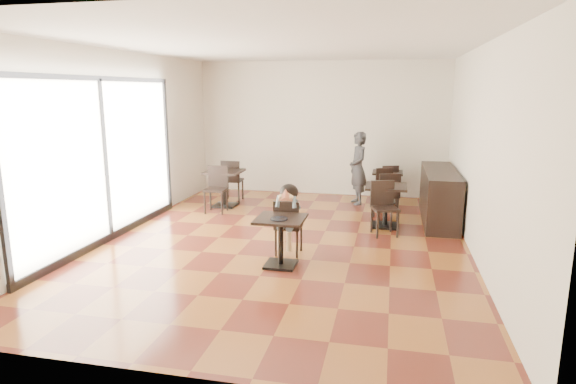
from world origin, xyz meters
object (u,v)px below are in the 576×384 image
(child, at_px, (289,220))
(chair_mid_a, at_px, (386,196))
(chair_back_b, at_px, (387,189))
(cafe_table_left, at_px, (225,189))
(cafe_table_back, at_px, (387,187))
(chair_left_b, at_px, (216,190))
(chair_left_a, at_px, (233,180))
(child_chair, at_px, (289,227))
(cafe_table_mid, at_px, (385,206))
(child_table, at_px, (281,242))
(chair_mid_b, at_px, (385,209))
(chair_back_a, at_px, (387,183))
(adult_patron, at_px, (358,168))

(child, bearing_deg, chair_mid_a, 59.25)
(chair_back_b, bearing_deg, cafe_table_left, 168.32)
(cafe_table_back, bearing_deg, chair_left_b, -153.72)
(chair_left_a, distance_m, chair_left_b, 1.10)
(cafe_table_back, bearing_deg, child_chair, -110.09)
(chair_back_b, bearing_deg, cafe_table_mid, -111.68)
(cafe_table_back, bearing_deg, child_table, -107.79)
(child_chair, relative_size, chair_mid_b, 0.92)
(child_chair, height_order, chair_back_a, child_chair)
(cafe_table_mid, distance_m, chair_back_b, 1.52)
(cafe_table_back, bearing_deg, adult_patron, -155.22)
(cafe_table_mid, height_order, chair_back_a, chair_back_a)
(chair_back_a, bearing_deg, adult_patron, 10.97)
(child_chair, distance_m, chair_mid_b, 1.96)
(chair_back_a, bearing_deg, cafe_table_mid, 68.30)
(child_table, distance_m, child_chair, 0.55)
(cafe_table_mid, bearing_deg, child, -127.57)
(chair_left_b, relative_size, chair_back_a, 1.13)
(chair_mid_b, relative_size, chair_back_a, 1.12)
(chair_mid_a, relative_size, chair_mid_b, 1.00)
(chair_back_a, bearing_deg, child_chair, 48.70)
(cafe_table_mid, relative_size, chair_left_b, 0.82)
(chair_mid_a, bearing_deg, child_chair, 40.39)
(cafe_table_left, relative_size, cafe_table_back, 1.13)
(chair_back_a, distance_m, chair_back_b, 0.67)
(child_table, bearing_deg, cafe_table_left, 121.49)
(cafe_table_back, relative_size, chair_mid_b, 0.75)
(child_table, xyz_separation_m, chair_left_b, (-2.04, 2.77, 0.11))
(cafe_table_mid, bearing_deg, chair_mid_b, -90.00)
(child_chair, bearing_deg, cafe_table_left, -53.72)
(adult_patron, distance_m, cafe_table_back, 0.85)
(child_table, height_order, child_chair, child_chair)
(child_table, bearing_deg, chair_back_a, 72.63)
(child_chair, bearing_deg, adult_patron, -102.26)
(chair_back_b, bearing_deg, adult_patron, 137.21)
(chair_mid_b, bearing_deg, chair_left_a, 131.27)
(child_table, bearing_deg, child_chair, 90.00)
(cafe_table_mid, height_order, chair_mid_b, chair_mid_b)
(child, bearing_deg, adult_patron, 77.74)
(cafe_table_left, bearing_deg, chair_left_a, 90.00)
(cafe_table_left, relative_size, chair_mid_a, 0.84)
(adult_patron, xyz_separation_m, chair_back_a, (0.65, 0.42, -0.38))
(child, xyz_separation_m, chair_left_a, (-2.04, 3.32, -0.07))
(chair_left_a, bearing_deg, adult_patron, -176.84)
(cafe_table_left, xyz_separation_m, chair_back_a, (3.48, 1.29, 0.03))
(chair_mid_a, height_order, chair_left_a, chair_left_a)
(child_chair, distance_m, chair_left_b, 3.02)
(child, distance_m, chair_left_b, 3.02)
(child_table, height_order, chair_left_a, chair_left_a)
(child_table, bearing_deg, chair_back_b, 69.91)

